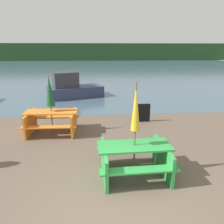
{
  "coord_description": "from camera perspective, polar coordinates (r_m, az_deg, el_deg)",
  "views": [
    {
      "loc": [
        -0.4,
        -2.97,
        2.91
      ],
      "look_at": [
        0.14,
        4.02,
        0.85
      ],
      "focal_mm": 35.0,
      "sensor_mm": 36.0,
      "label": 1
    }
  ],
  "objects": [
    {
      "name": "picnic_table_green",
      "position": [
        5.25,
        5.8,
        -11.57
      ],
      "size": [
        1.73,
        1.44,
        0.76
      ],
      "rotation": [
        0.0,
        0.0,
        0.04
      ],
      "color": "green",
      "rests_on": "ground_plane"
    },
    {
      "name": "far_treeline",
      "position": [
        54.44,
        -4.15,
        15.37
      ],
      "size": [
        80.0,
        1.6,
        4.0
      ],
      "color": "#1E3D1E",
      "rests_on": "water"
    },
    {
      "name": "water",
      "position": [
        34.56,
        -3.82,
        11.5
      ],
      "size": [
        60.0,
        50.0,
        0.0
      ],
      "color": "#425B6B",
      "rests_on": "ground_plane"
    },
    {
      "name": "picnic_table_orange",
      "position": [
        8.01,
        -15.41,
        -1.98
      ],
      "size": [
        1.82,
        1.41,
        0.79
      ],
      "rotation": [
        0.0,
        0.0,
        -0.02
      ],
      "color": "orange",
      "rests_on": "ground_plane"
    },
    {
      "name": "boat",
      "position": [
        13.65,
        -10.32,
        6.17
      ],
      "size": [
        3.59,
        2.64,
        1.55
      ],
      "rotation": [
        0.0,
        0.0,
        0.35
      ],
      "color": "#333856",
      "rests_on": "water"
    },
    {
      "name": "umbrella_gold",
      "position": [
        4.81,
        6.2,
        1.02
      ],
      "size": [
        0.21,
        0.21,
        2.23
      ],
      "color": "brown",
      "rests_on": "ground_plane"
    },
    {
      "name": "umbrella_darkgreen",
      "position": [
        7.76,
        -15.98,
        5.24
      ],
      "size": [
        0.31,
        0.31,
        2.03
      ],
      "color": "brown",
      "rests_on": "ground_plane"
    },
    {
      "name": "signboard",
      "position": [
        8.98,
        8.15,
        -0.21
      ],
      "size": [
        0.55,
        0.08,
        0.75
      ],
      "color": "black",
      "rests_on": "ground_plane"
    }
  ]
}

